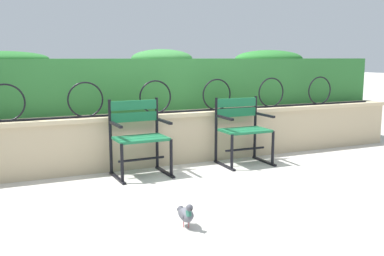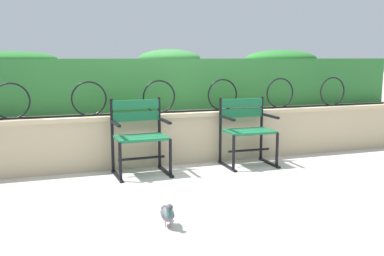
% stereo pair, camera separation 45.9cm
% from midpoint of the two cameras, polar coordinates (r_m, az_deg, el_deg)
% --- Properties ---
extents(ground_plane, '(60.00, 60.00, 0.00)m').
position_cam_midpoint_polar(ground_plane, '(5.04, 2.98, -6.37)').
color(ground_plane, '#BCB7AD').
extents(stone_wall, '(7.09, 0.41, 0.66)m').
position_cam_midpoint_polar(stone_wall, '(5.66, 0.11, -1.16)').
color(stone_wall, tan).
rests_on(stone_wall, ground).
extents(iron_arch_fence, '(6.56, 0.02, 0.42)m').
position_cam_midpoint_polar(iron_arch_fence, '(5.46, -1.62, 3.85)').
color(iron_arch_fence, black).
rests_on(iron_arch_fence, stone_wall).
extents(hedge_row, '(6.95, 0.65, 0.81)m').
position_cam_midpoint_polar(hedge_row, '(6.06, -1.16, 6.25)').
color(hedge_row, '#2D7033').
rests_on(hedge_row, stone_wall).
extents(park_chair_left, '(0.64, 0.54, 0.88)m').
position_cam_midpoint_polar(park_chair_left, '(5.08, -4.33, -0.83)').
color(park_chair_left, '#19663D').
rests_on(park_chair_left, ground).
extents(park_chair_right, '(0.63, 0.53, 0.85)m').
position_cam_midpoint_polar(park_chair_right, '(5.58, 9.52, -0.10)').
color(park_chair_right, '#19663D').
rests_on(park_chair_right, ground).
extents(pigeon_near_chairs, '(0.12, 0.29, 0.22)m').
position_cam_midpoint_polar(pigeon_near_chairs, '(3.56, 0.51, -11.19)').
color(pigeon_near_chairs, '#5B5B66').
rests_on(pigeon_near_chairs, ground).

